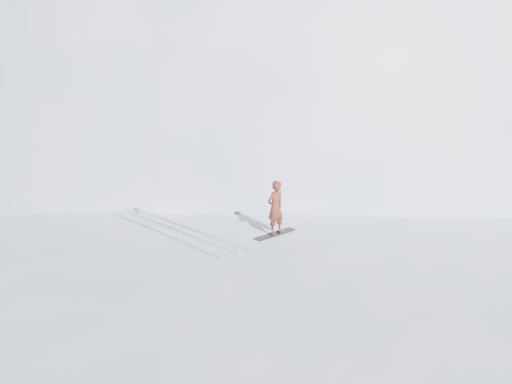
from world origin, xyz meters
The scene contains 8 objects.
ground centered at (0.00, 0.00, 0.00)m, with size 400.00×400.00×0.00m, color white.
near_ridge centered at (1.00, 3.00, 0.00)m, with size 36.00×28.00×4.80m, color white.
summit_peak centered at (22.00, 26.00, 0.00)m, with size 60.00×56.00×56.00m, color white.
peak_shoulder centered at (10.00, 20.00, 0.00)m, with size 28.00×24.00×18.00m, color white.
wind_bumps centered at (-0.56, 2.12, 0.00)m, with size 16.00×14.40×1.00m.
snowboard centered at (1.95, 2.83, 2.41)m, with size 1.52×0.28×0.03m, color black.
snowboarder centered at (1.95, 2.83, 3.23)m, with size 0.59×0.39×1.62m, color maroon.
board_tracks centered at (-0.34, 5.06, 2.42)m, with size 1.92×5.94×0.04m.
Camera 1 is at (-5.87, -7.47, 6.94)m, focal length 32.00 mm.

